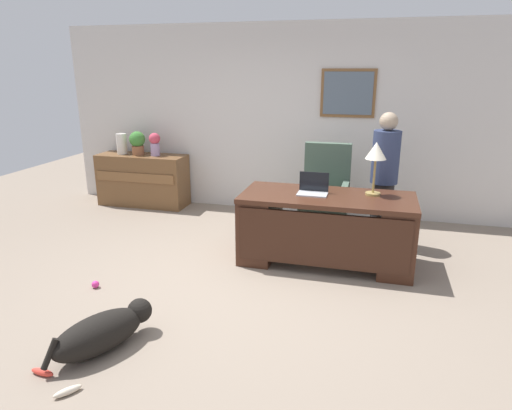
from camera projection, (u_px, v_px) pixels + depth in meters
ground_plane at (239, 284)px, 4.53m from camera, size 12.00×12.00×0.00m
back_wall at (291, 120)px, 6.53m from camera, size 7.00×0.16×2.70m
desk at (326, 227)px, 4.90m from camera, size 1.85×0.82×0.77m
credenza at (143, 180)px, 7.05m from camera, size 1.38×0.50×0.80m
armchair at (325, 194)px, 5.87m from camera, size 0.60×0.59×1.15m
person_standing at (384, 178)px, 5.37m from camera, size 0.32×0.32×1.60m
dog_lying at (103, 332)px, 3.44m from camera, size 0.60×0.84×0.30m
laptop at (313, 188)px, 4.88m from camera, size 0.32×0.22×0.22m
desk_lamp at (376, 154)px, 4.72m from camera, size 0.22×0.22×0.57m
vase_with_flowers at (155, 143)px, 6.82m from camera, size 0.17×0.17×0.35m
vase_empty at (122, 144)px, 6.97m from camera, size 0.16×0.16×0.31m
potted_plant at (137, 142)px, 6.89m from camera, size 0.24×0.24×0.36m
dog_toy_ball at (95, 284)px, 4.44m from camera, size 0.07×0.07×0.07m
dog_toy_bone at (42, 372)px, 3.18m from camera, size 0.19×0.06×0.05m
dog_toy_plush at (68, 391)px, 2.99m from camera, size 0.15×0.18×0.05m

